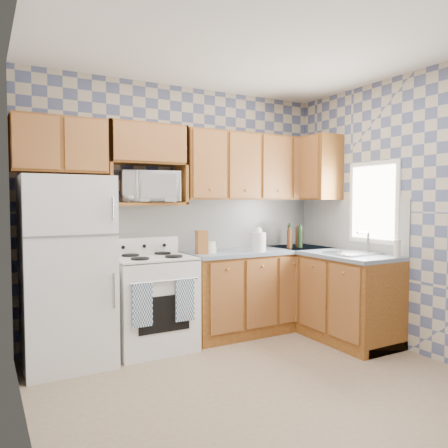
{
  "coord_description": "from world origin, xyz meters",
  "views": [
    {
      "loc": [
        -1.93,
        -2.8,
        1.46
      ],
      "look_at": [
        0.05,
        0.75,
        1.25
      ],
      "focal_mm": 35.0,
      "sensor_mm": 36.0,
      "label": 1
    }
  ],
  "objects": [
    {
      "name": "upper_cabinets_back",
      "position": [
        0.82,
        1.44,
        1.85
      ],
      "size": [
        1.75,
        0.33,
        0.74
      ],
      "primitive_type": "cube",
      "color": "#5F3213",
      "rests_on": "back_wall"
    },
    {
      "name": "food_containers",
      "position": [
        0.15,
        1.28,
        0.98
      ],
      "size": [
        0.18,
        0.18,
        0.12
      ],
      "primitive_type": null,
      "color": "beige",
      "rests_on": "countertop_back"
    },
    {
      "name": "bottle_0",
      "position": [
        1.22,
        1.27,
        1.05
      ],
      "size": [
        0.06,
        0.06,
        0.27
      ],
      "primitive_type": "cylinder",
      "color": "black",
      "rests_on": "countertop_back"
    },
    {
      "name": "countertop_right",
      "position": [
        1.4,
        0.8,
        0.9
      ],
      "size": [
        0.63,
        1.6,
        0.04
      ],
      "primitive_type": "cube",
      "color": "slate",
      "rests_on": "base_cabinets_right"
    },
    {
      "name": "base_cabinets_right",
      "position": [
        1.4,
        0.8,
        0.44
      ],
      "size": [
        0.6,
        1.6,
        0.88
      ],
      "primitive_type": "cube",
      "color": "#5F3213",
      "rests_on": "floor"
    },
    {
      "name": "right_wall",
      "position": [
        1.7,
        0.0,
        1.35
      ],
      "size": [
        0.02,
        3.2,
        2.7
      ],
      "primitive_type": "cube",
      "color": "slate",
      "rests_on": "ground"
    },
    {
      "name": "upper_cabinets_fridge",
      "position": [
        -1.29,
        1.44,
        1.97
      ],
      "size": [
        0.82,
        0.33,
        0.5
      ],
      "primitive_type": "cube",
      "color": "#5F3213",
      "rests_on": "back_wall"
    },
    {
      "name": "countertop_back",
      "position": [
        0.82,
        1.3,
        0.9
      ],
      "size": [
        1.77,
        0.63,
        0.04
      ],
      "primitive_type": "cube",
      "color": "slate",
      "rests_on": "base_cabinets_back"
    },
    {
      "name": "bottle_1",
      "position": [
        1.32,
        1.21,
        1.05
      ],
      "size": [
        0.06,
        0.06,
        0.25
      ],
      "primitive_type": "cylinder",
      "color": "black",
      "rests_on": "countertop_back"
    },
    {
      "name": "back_wall",
      "position": [
        0.0,
        1.6,
        1.35
      ],
      "size": [
        3.4,
        0.02,
        2.7
      ],
      "primitive_type": "cube",
      "color": "slate",
      "rests_on": "ground"
    },
    {
      "name": "dish_towel_right",
      "position": [
        -0.27,
        0.93,
        0.53
      ],
      "size": [
        0.19,
        0.02,
        0.39
      ],
      "primitive_type": "cube",
      "color": "navy",
      "rests_on": "stove_body"
    },
    {
      "name": "soap_bottle",
      "position": [
        1.58,
        0.05,
        1.01
      ],
      "size": [
        0.06,
        0.06,
        0.17
      ],
      "primitive_type": "cylinder",
      "color": "beige",
      "rests_on": "countertop_right"
    },
    {
      "name": "electric_kettle",
      "position": [
        0.68,
        1.12,
        1.02
      ],
      "size": [
        0.16,
        0.16,
        0.21
      ],
      "primitive_type": "cylinder",
      "color": "white",
      "rests_on": "countertop_back"
    },
    {
      "name": "base_cabinets_back",
      "position": [
        0.82,
        1.3,
        0.44
      ],
      "size": [
        1.75,
        0.6,
        0.88
      ],
      "primitive_type": "cube",
      "color": "#5F3213",
      "rests_on": "floor"
    },
    {
      "name": "backguard",
      "position": [
        -0.47,
        1.55,
        1.0
      ],
      "size": [
        0.76,
        0.08,
        0.17
      ],
      "primitive_type": "cube",
      "color": "white",
      "rests_on": "cooktop"
    },
    {
      "name": "knife_block",
      "position": [
        0.05,
        1.23,
        1.04
      ],
      "size": [
        0.12,
        0.12,
        0.24
      ],
      "primitive_type": "cube",
      "rotation": [
        0.0,
        0.0,
        -0.13
      ],
      "color": "brown",
      "rests_on": "countertop_back"
    },
    {
      "name": "backsplash_back",
      "position": [
        0.4,
        1.59,
        1.2
      ],
      "size": [
        2.6,
        0.02,
        0.56
      ],
      "primitive_type": "cube",
      "color": "white",
      "rests_on": "back_wall"
    },
    {
      "name": "bottle_3",
      "position": [
        1.15,
        1.19,
        1.03
      ],
      "size": [
        0.06,
        0.06,
        0.21
      ],
      "primitive_type": "cylinder",
      "color": "#4E2612",
      "rests_on": "countertop_back"
    },
    {
      "name": "sink",
      "position": [
        1.4,
        0.45,
        0.93
      ],
      "size": [
        0.48,
        0.4,
        0.03
      ],
      "primitive_type": "cube",
      "color": "#B7B7BC",
      "rests_on": "countertop_right"
    },
    {
      "name": "window",
      "position": [
        1.69,
        0.45,
        1.45
      ],
      "size": [
        0.02,
        0.66,
        0.86
      ],
      "primitive_type": "cube",
      "color": "white",
      "rests_on": "right_wall"
    },
    {
      "name": "microwave",
      "position": [
        -0.43,
        1.43,
        1.61
      ],
      "size": [
        0.63,
        0.48,
        0.31
      ],
      "primitive_type": "imported",
      "rotation": [
        0.0,
        0.0,
        -0.18
      ],
      "color": "white",
      "rests_on": "microwave_shelf"
    },
    {
      "name": "refrigerator",
      "position": [
        -1.27,
        1.25,
        0.84
      ],
      "size": [
        0.75,
        0.7,
        1.68
      ],
      "primitive_type": "cube",
      "color": "white",
      "rests_on": "floor"
    },
    {
      "name": "stove_body",
      "position": [
        -0.47,
        1.28,
        0.45
      ],
      "size": [
        0.76,
        0.65,
        0.9
      ],
      "primitive_type": "cube",
      "color": "white",
      "rests_on": "floor"
    },
    {
      "name": "bottle_2",
      "position": [
        1.37,
        1.31,
        1.04
      ],
      "size": [
        0.06,
        0.06,
        0.23
      ],
      "primitive_type": "cylinder",
      "color": "#4E2612",
      "rests_on": "countertop_back"
    },
    {
      "name": "microwave_shelf",
      "position": [
        -0.47,
        1.44,
        1.44
      ],
      "size": [
        0.8,
        0.33,
        0.03
      ],
      "primitive_type": "cube",
      "color": "#5F3213",
      "rests_on": "back_wall"
    },
    {
      "name": "upper_cabinets_right",
      "position": [
        1.53,
        1.25,
        1.85
      ],
      "size": [
        0.33,
        0.7,
        0.74
      ],
      "primitive_type": "cube",
      "color": "#5F3213",
      "rests_on": "right_wall"
    },
    {
      "name": "dish_towel_left",
      "position": [
        -0.69,
        0.93,
        0.53
      ],
      "size": [
        0.19,
        0.02,
        0.39
      ],
      "primitive_type": "cube",
      "color": "navy",
      "rests_on": "stove_body"
    },
    {
      "name": "cooktop",
      "position": [
        -0.47,
        1.28,
        0.91
      ],
      "size": [
        0.76,
        0.65,
        0.02
      ],
      "primitive_type": "cube",
      "color": "silver",
      "rests_on": "stove_body"
    },
    {
      "name": "backsplash_right",
      "position": [
        1.69,
        0.8,
        1.2
      ],
      "size": [
        0.02,
        1.6,
        0.56
      ],
      "primitive_type": "cube",
      "color": "white",
      "rests_on": "right_wall"
    },
    {
      "name": "floor",
      "position": [
        0.0,
        0.0,
        0.0
      ],
      "size": [
        3.4,
        3.4,
        0.0
      ],
      "primitive_type": "plane",
      "color": "#79644D",
      "rests_on": "ground"
    }
  ]
}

